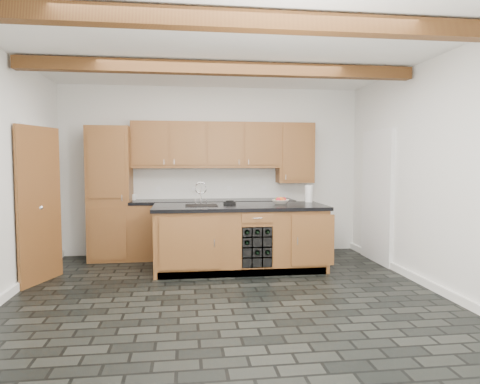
# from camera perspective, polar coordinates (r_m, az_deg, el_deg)

# --- Properties ---
(ground) EXTENTS (5.00, 5.00, 0.00)m
(ground) POSITION_cam_1_polar(r_m,az_deg,el_deg) (5.03, -1.59, -13.91)
(ground) COLOR black
(ground) RESTS_ON ground
(room_shell) EXTENTS (5.01, 5.00, 5.00)m
(room_shell) POSITION_cam_1_polar(r_m,az_deg,el_deg) (5.30, -3.12, 3.78)
(room_shell) COLOR white
(room_shell) RESTS_ON ground
(back_cabinetry) EXTENTS (3.65, 0.62, 2.20)m
(back_cabinetry) POSITION_cam_1_polar(r_m,az_deg,el_deg) (7.02, -6.50, -0.65)
(back_cabinetry) COLOR brown
(back_cabinetry) RESTS_ON ground
(island) EXTENTS (2.48, 0.96, 0.93)m
(island) POSITION_cam_1_polar(r_m,az_deg,el_deg) (6.19, 0.04, -6.06)
(island) COLOR brown
(island) RESTS_ON ground
(faucet) EXTENTS (0.45, 0.40, 0.34)m
(faucet) POSITION_cam_1_polar(r_m,az_deg,el_deg) (6.12, -5.20, -1.47)
(faucet) COLOR black
(faucet) RESTS_ON island
(kitchen_scale) EXTENTS (0.20, 0.14, 0.05)m
(kitchen_scale) POSITION_cam_1_polar(r_m,az_deg,el_deg) (6.25, -1.37, -1.41)
(kitchen_scale) COLOR black
(kitchen_scale) RESTS_ON island
(fruit_bowl) EXTENTS (0.32, 0.32, 0.06)m
(fruit_bowl) POSITION_cam_1_polar(r_m,az_deg,el_deg) (6.34, 5.43, -1.31)
(fruit_bowl) COLOR silver
(fruit_bowl) RESTS_ON island
(fruit_cluster) EXTENTS (0.16, 0.17, 0.07)m
(fruit_cluster) POSITION_cam_1_polar(r_m,az_deg,el_deg) (6.34, 5.43, -1.01)
(fruit_cluster) COLOR #B1171E
(fruit_cluster) RESTS_ON fruit_bowl
(paper_towel) EXTENTS (0.11, 0.11, 0.26)m
(paper_towel) POSITION_cam_1_polar(r_m,az_deg,el_deg) (6.68, 9.16, -0.22)
(paper_towel) COLOR white
(paper_towel) RESTS_ON island
(mug) EXTENTS (0.11, 0.11, 0.09)m
(mug) POSITION_cam_1_polar(r_m,az_deg,el_deg) (7.13, -13.96, -0.70)
(mug) COLOR white
(mug) RESTS_ON back_cabinetry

